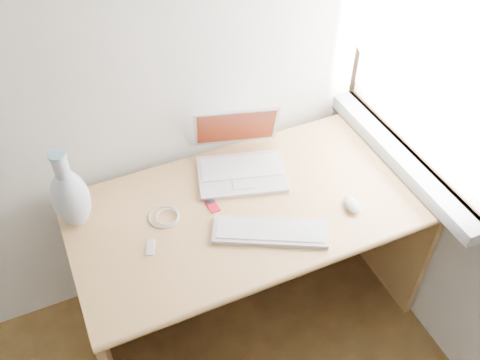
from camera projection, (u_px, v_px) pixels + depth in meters
name	position (u px, v px, depth m)	size (l,w,h in m)	color
window	(434.00, 53.00, 1.89)	(0.11, 0.99, 1.10)	silver
desk	(242.00, 225.00, 2.30)	(1.42, 0.71, 0.75)	tan
laptop	(237.00, 159.00, 2.20)	(0.41, 0.38, 0.24)	silver
external_keyboard	(270.00, 232.00, 1.98)	(0.44, 0.31, 0.02)	silver
mouse	(352.00, 204.00, 2.07)	(0.06, 0.10, 0.03)	silver
ipod	(212.00, 205.00, 2.08)	(0.04, 0.09, 0.01)	#B60C21
cable_coil	(164.00, 217.00, 2.04)	(0.12, 0.12, 0.01)	silver
remote	(150.00, 247.00, 1.94)	(0.03, 0.07, 0.01)	silver
vase	(70.00, 197.00, 1.93)	(0.14, 0.14, 0.35)	silver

